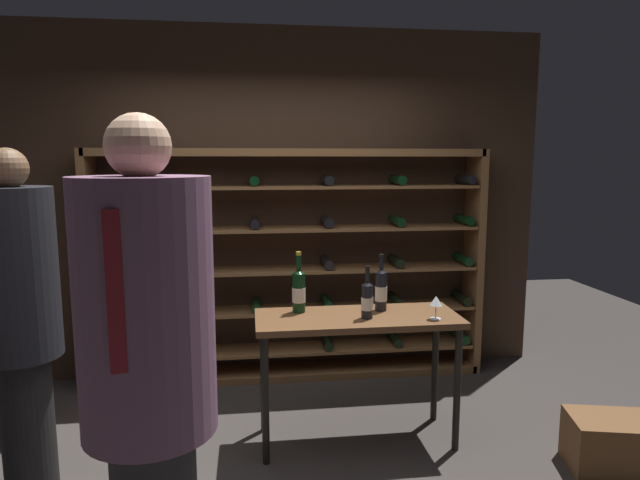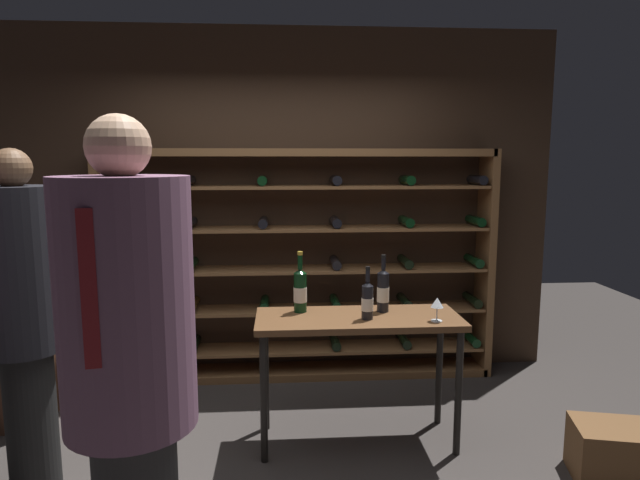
{
  "view_description": "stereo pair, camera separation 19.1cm",
  "coord_description": "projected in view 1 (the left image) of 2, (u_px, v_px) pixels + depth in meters",
  "views": [
    {
      "loc": [
        -0.18,
        -2.91,
        1.8
      ],
      "look_at": [
        0.24,
        0.3,
        1.32
      ],
      "focal_mm": 30.48,
      "sensor_mm": 36.0,
      "label": 1
    },
    {
      "loc": [
        0.01,
        -2.93,
        1.8
      ],
      "look_at": [
        0.24,
        0.3,
        1.32
      ],
      "focal_mm": 30.48,
      "sensor_mm": 36.0,
      "label": 2
    }
  ],
  "objects": [
    {
      "name": "ground_plane",
      "position": [
        285.0,
        474.0,
        3.14
      ],
      "size": [
        9.32,
        9.32,
        0.0
      ],
      "primitive_type": "plane",
      "color": "#383330"
    },
    {
      "name": "back_wall",
      "position": [
        270.0,
        204.0,
        4.56
      ],
      "size": [
        4.61,
        0.1,
        2.87
      ],
      "primitive_type": "cube",
      "color": "#3D2B1E",
      "rests_on": "ground"
    },
    {
      "name": "wine_rack",
      "position": [
        292.0,
        266.0,
        4.45
      ],
      "size": [
        3.19,
        0.32,
        1.89
      ],
      "color": "brown",
      "rests_on": "ground"
    },
    {
      "name": "tasting_table",
      "position": [
        357.0,
        331.0,
        3.43
      ],
      "size": [
        1.28,
        0.51,
        0.83
      ],
      "color": "brown",
      "rests_on": "ground"
    },
    {
      "name": "person_guest_khaki",
      "position": [
        19.0,
        313.0,
        2.76
      ],
      "size": [
        0.41,
        0.4,
        1.86
      ],
      "rotation": [
        0.0,
        0.0,
        1.91
      ],
      "color": "black",
      "rests_on": "ground"
    },
    {
      "name": "person_host_in_suit",
      "position": [
        149.0,
        366.0,
        1.93
      ],
      "size": [
        0.47,
        0.48,
        1.96
      ],
      "rotation": [
        0.0,
        0.0,
        0.18
      ],
      "color": "#2C2C2C",
      "rests_on": "ground"
    },
    {
      "name": "wine_crate",
      "position": [
        612.0,
        444.0,
        3.17
      ],
      "size": [
        0.55,
        0.44,
        0.32
      ],
      "primitive_type": "cube",
      "rotation": [
        0.0,
        0.0,
        -0.23
      ],
      "color": "brown",
      "rests_on": "ground"
    },
    {
      "name": "wine_bottle_amber_reserve",
      "position": [
        367.0,
        299.0,
        3.34
      ],
      "size": [
        0.07,
        0.07,
        0.33
      ],
      "color": "black",
      "rests_on": "tasting_table"
    },
    {
      "name": "wine_bottle_black_capsule",
      "position": [
        381.0,
        289.0,
        3.51
      ],
      "size": [
        0.08,
        0.08,
        0.37
      ],
      "color": "black",
      "rests_on": "tasting_table"
    },
    {
      "name": "wine_bottle_gold_foil",
      "position": [
        299.0,
        290.0,
        3.47
      ],
      "size": [
        0.09,
        0.09,
        0.39
      ],
      "color": "black",
      "rests_on": "tasting_table"
    },
    {
      "name": "wine_glass_stemmed_right",
      "position": [
        436.0,
        302.0,
        3.32
      ],
      "size": [
        0.08,
        0.08,
        0.15
      ],
      "color": "silver",
      "rests_on": "tasting_table"
    }
  ]
}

